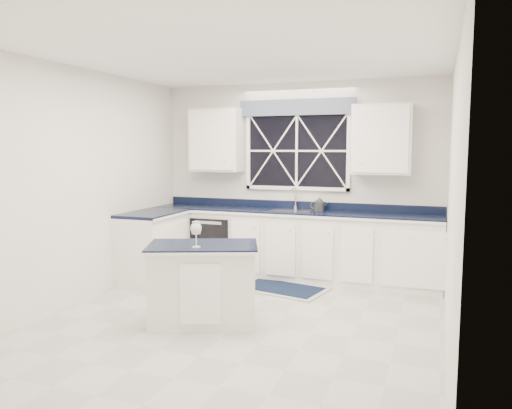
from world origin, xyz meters
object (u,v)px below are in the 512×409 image
at_px(island, 203,283).
at_px(soap_bottle, 320,202).
at_px(faucet, 295,198).
at_px(wine_glass, 196,230).
at_px(kettle, 319,205).
at_px(dishwasher, 218,243).

height_order(island, soap_bottle, soap_bottle).
xyz_separation_m(faucet, wine_glass, (-0.33, -2.41, -0.10)).
height_order(island, wine_glass, wine_glass).
xyz_separation_m(faucet, soap_bottle, (0.37, -0.04, -0.05)).
height_order(kettle, wine_glass, kettle).
bearing_deg(island, soap_bottle, 50.52).
xyz_separation_m(faucet, island, (-0.33, -2.24, -0.69)).
height_order(faucet, wine_glass, faucet).
distance_m(dishwasher, island, 2.19).
bearing_deg(wine_glass, soap_bottle, 73.56).
bearing_deg(wine_glass, kettle, 73.34).
relative_size(faucet, island, 0.24).
xyz_separation_m(dishwasher, kettle, (1.47, 0.10, 0.61)).
distance_m(island, wine_glass, 0.61).
distance_m(wine_glass, soap_bottle, 2.46).
relative_size(island, wine_glass, 4.96).
xyz_separation_m(island, wine_glass, (0.01, -0.16, 0.58)).
distance_m(dishwasher, wine_glass, 2.41).
relative_size(dishwasher, island, 0.65).
bearing_deg(dishwasher, island, -69.52).
height_order(dishwasher, kettle, kettle).
distance_m(faucet, kettle, 0.39).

